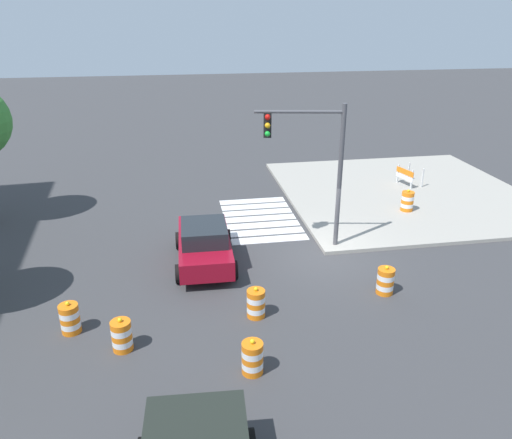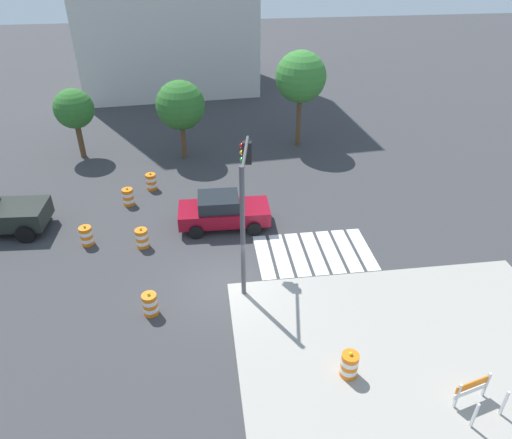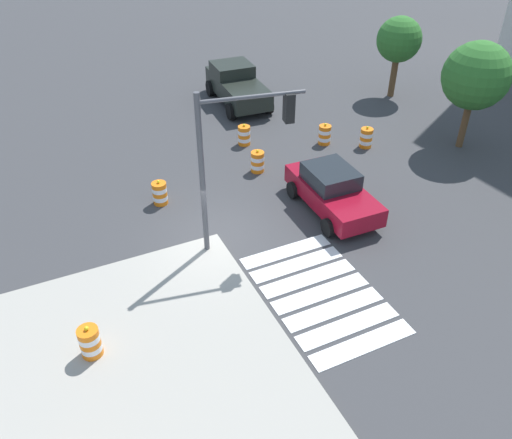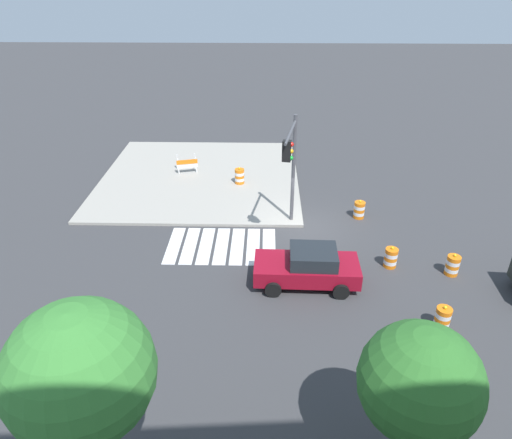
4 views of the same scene
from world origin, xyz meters
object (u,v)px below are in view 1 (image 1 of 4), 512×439
Objects in this scene: traffic_barrel_on_sidewalk at (407,201)px; traffic_light_pole at (310,151)px; traffic_barrel_near_corner at (122,336)px; traffic_barrel_median_far at (385,281)px; traffic_barrel_median_near at (70,319)px; sports_car at (204,243)px; traffic_barrel_far_curb at (256,303)px; construction_barricade at (407,175)px; traffic_barrel_crosswalk_end at (252,358)px.

traffic_light_pole is at bearing 116.29° from traffic_barrel_on_sidewalk.
traffic_barrel_near_corner is 14.58m from traffic_barrel_on_sidewalk.
traffic_barrel_median_far is (1.59, -8.33, 0.00)m from traffic_barrel_near_corner.
sports_car is at bearing -48.90° from traffic_barrel_median_near.
traffic_barrel_near_corner is at bearing 104.04° from traffic_barrel_far_curb.
traffic_barrel_far_curb is at bearing 136.73° from construction_barricade.
traffic_barrel_median_near is 9.88m from traffic_barrel_median_far.
construction_barricade reaches higher than traffic_barrel_median_near.
traffic_barrel_crosswalk_end is 13.00m from traffic_barrel_on_sidewalk.
traffic_barrel_near_corner is at bearing 128.70° from traffic_light_pole.
traffic_barrel_crosswalk_end is (-1.53, -3.38, 0.00)m from traffic_barrel_near_corner.
sports_car is 4.26× the size of traffic_barrel_far_curb.
traffic_barrel_crosswalk_end is at bearing -173.04° from sports_car.
traffic_light_pole reaches higher than traffic_barrel_far_curb.
construction_barricade is at bearing -50.24° from traffic_barrel_near_corner.
traffic_barrel_crosswalk_end is at bearing 168.30° from traffic_barrel_far_curb.
traffic_barrel_crosswalk_end is 5.57m from traffic_barrel_median_near.
sports_car is at bearing 6.96° from traffic_barrel_crosswalk_end.
sports_car reaches higher than construction_barricade.
traffic_barrel_median_near and traffic_barrel_median_far have the same top height.
traffic_barrel_on_sidewalk is at bearing -30.64° from traffic_barrel_median_far.
traffic_barrel_crosswalk_end is at bearing 122.22° from traffic_barrel_median_far.
traffic_light_pole reaches higher than traffic_barrel_median_far.
traffic_barrel_crosswalk_end is at bearing 137.51° from traffic_barrel_on_sidewalk.
traffic_light_pole reaches higher than sports_car.
traffic_barrel_far_curb is 1.00× the size of traffic_barrel_on_sidewalk.
traffic_barrel_near_corner and traffic_barrel_median_near have the same top height.
traffic_barrel_median_near is (1.09, 1.54, 0.00)m from traffic_barrel_near_corner.
traffic_barrel_near_corner is 4.02m from traffic_barrel_far_curb.
traffic_barrel_median_far is 0.19× the size of traffic_light_pole.
traffic_light_pole is (3.75, 1.66, 3.46)m from traffic_barrel_median_far.
construction_barricade is at bearing -25.09° from traffic_barrel_on_sidewalk.
construction_barricade is (9.84, -5.41, 0.27)m from traffic_barrel_median_far.
traffic_barrel_near_corner is 1.00× the size of traffic_barrel_median_far.
sports_car is 12.99m from construction_barricade.
sports_car reaches higher than traffic_barrel_crosswalk_end.
construction_barricade is (10.34, -15.28, 0.27)m from traffic_barrel_median_near.
traffic_barrel_median_far is 1.00× the size of traffic_barrel_far_curb.
traffic_barrel_median_far is (3.12, -4.95, 0.00)m from traffic_barrel_crosswalk_end.
traffic_light_pole is at bearing -51.30° from traffic_barrel_near_corner.
traffic_light_pole reaches higher than traffic_barrel_crosswalk_end.
traffic_barrel_on_sidewalk reaches higher than construction_barricade.
traffic_light_pole is at bearing 23.90° from traffic_barrel_median_far.
traffic_barrel_median_far is at bearing 149.36° from traffic_barrel_on_sidewalk.
sports_car is at bearing 61.31° from traffic_barrel_median_far.
traffic_barrel_median_near is 15.37m from traffic_barrel_on_sidewalk.
sports_car is at bearing 121.12° from construction_barricade.
traffic_barrel_near_corner and traffic_barrel_median_far have the same top height.
traffic_barrel_crosswalk_end and traffic_barrel_median_near have the same top height.
traffic_barrel_on_sidewalk is (6.46, -3.83, 0.15)m from traffic_barrel_median_far.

